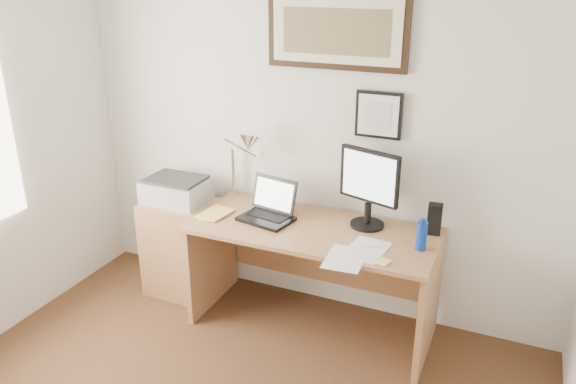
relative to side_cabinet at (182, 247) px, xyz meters
The scene contains 17 objects.
wall_back 1.32m from the side_cabinet, 19.18° to the left, with size 3.50×0.02×2.50m, color silver.
side_cabinet is the anchor object (origin of this frame).
water_bottle 1.83m from the side_cabinet, ahead, with size 0.06×0.06×0.18m, color #0B3098.
bottle_cap 1.86m from the side_cabinet, ahead, with size 0.03×0.03×0.02m, color #0B3098.
speaker 1.87m from the side_cabinet, ahead, with size 0.09×0.08×0.20m, color black.
paper_sheet_a 1.49m from the side_cabinet, 14.49° to the right, with size 0.22×0.31×0.00m, color white.
paper_sheet_b 1.54m from the side_cabinet, ahead, with size 0.22×0.31×0.00m, color white.
sticky_pad 1.68m from the side_cabinet, 11.44° to the right, with size 0.08×0.08×0.01m, color #E8DF6E.
marker_pen 1.55m from the side_cabinet, ahead, with size 0.02×0.02×0.14m, color white.
book 0.51m from the side_cabinet, 20.14° to the right, with size 0.17×0.24×0.02m, color #E0CB69.
desk 1.08m from the side_cabinet, ahead, with size 1.60×0.70×0.75m.
laptop 0.86m from the side_cabinet, ahead, with size 0.38×0.35×0.26m.
lcd_monitor 1.54m from the side_cabinet, ahead, with size 0.41×0.22×0.52m.
printer 0.45m from the side_cabinet, 137.72° to the left, with size 0.44×0.34×0.18m.
desk_lamp 0.98m from the side_cabinet, 14.38° to the left, with size 0.29×0.27×0.53m.
picture_large 1.93m from the side_cabinet, 15.25° to the left, with size 0.92×0.04×0.47m.
picture_small 1.77m from the side_cabinet, 12.05° to the left, with size 0.30×0.03×0.30m.
Camera 1 is at (1.31, -1.45, 2.31)m, focal length 35.00 mm.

